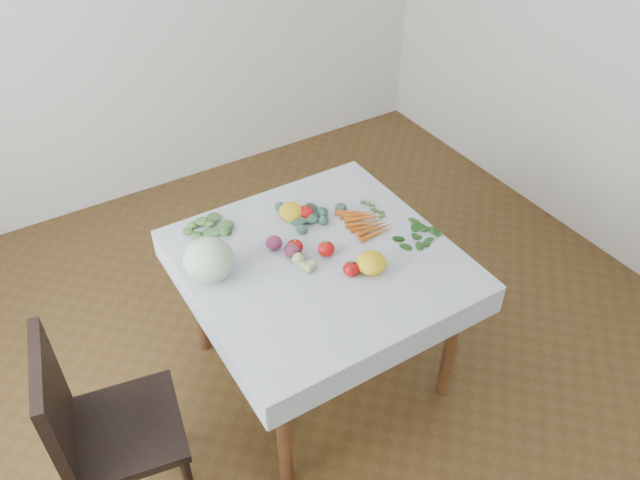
% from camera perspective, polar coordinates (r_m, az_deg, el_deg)
% --- Properties ---
extents(ground, '(4.00, 4.00, 0.00)m').
position_cam_1_polar(ground, '(3.27, -0.04, -11.60)').
color(ground, brown).
extents(table, '(1.00, 1.00, 0.75)m').
position_cam_1_polar(table, '(2.78, -0.05, -3.20)').
color(table, brown).
rests_on(table, ground).
extents(tablecloth, '(1.12, 1.12, 0.01)m').
position_cam_1_polar(tablecloth, '(2.72, -0.05, -1.67)').
color(tablecloth, white).
rests_on(tablecloth, table).
extents(chair, '(0.50, 0.50, 0.95)m').
position_cam_1_polar(chair, '(2.56, -19.75, -15.58)').
color(chair, black).
rests_on(chair, ground).
extents(cabbage, '(0.26, 0.26, 0.19)m').
position_cam_1_polar(cabbage, '(2.60, -10.16, -1.78)').
color(cabbage, '#D9F3CB').
rests_on(cabbage, tablecloth).
extents(tomato_a, '(0.09, 0.09, 0.07)m').
position_cam_1_polar(tomato_a, '(2.71, 0.56, -0.82)').
color(tomato_a, '#B90C0C').
rests_on(tomato_a, tablecloth).
extents(tomato_b, '(0.10, 0.10, 0.07)m').
position_cam_1_polar(tomato_b, '(2.91, -1.29, 2.50)').
color(tomato_b, '#B90C0C').
rests_on(tomato_b, tablecloth).
extents(tomato_c, '(0.09, 0.09, 0.06)m').
position_cam_1_polar(tomato_c, '(2.72, -2.31, -0.61)').
color(tomato_c, '#B90C0C').
rests_on(tomato_c, tablecloth).
extents(tomato_d, '(0.07, 0.07, 0.06)m').
position_cam_1_polar(tomato_d, '(2.62, 2.89, -2.66)').
color(tomato_d, '#B90C0C').
rests_on(tomato_d, tablecloth).
extents(heirloom_back, '(0.15, 0.15, 0.08)m').
position_cam_1_polar(heirloom_back, '(2.91, -2.65, 2.60)').
color(heirloom_back, yellow).
rests_on(heirloom_back, tablecloth).
extents(heirloom_front, '(0.16, 0.16, 0.09)m').
position_cam_1_polar(heirloom_front, '(2.63, 4.74, -2.08)').
color(heirloom_front, yellow).
rests_on(heirloom_front, tablecloth).
extents(onion_a, '(0.08, 0.08, 0.06)m').
position_cam_1_polar(onion_a, '(2.75, -4.23, -0.26)').
color(onion_a, '#59193B').
rests_on(onion_a, tablecloth).
extents(onion_b, '(0.09, 0.09, 0.06)m').
position_cam_1_polar(onion_b, '(2.71, -2.55, -0.94)').
color(onion_b, '#59193B').
rests_on(onion_b, tablecloth).
extents(tomatillo_cluster, '(0.10, 0.11, 0.04)m').
position_cam_1_polar(tomatillo_cluster, '(2.65, -1.99, -2.30)').
color(tomatillo_cluster, '#B1CB75').
rests_on(tomatillo_cluster, tablecloth).
extents(carrot_bunch, '(0.19, 0.26, 0.03)m').
position_cam_1_polar(carrot_bunch, '(2.89, 4.34, 1.64)').
color(carrot_bunch, '#CF4A17').
rests_on(carrot_bunch, tablecloth).
extents(kale_bunch, '(0.25, 0.25, 0.04)m').
position_cam_1_polar(kale_bunch, '(2.94, -0.90, 2.61)').
color(kale_bunch, '#3C6251').
rests_on(kale_bunch, tablecloth).
extents(basil_bunch, '(0.25, 0.17, 0.01)m').
position_cam_1_polar(basil_bunch, '(2.85, 8.77, 0.40)').
color(basil_bunch, '#22541A').
rests_on(basil_bunch, tablecloth).
extents(dill_bunch, '(0.26, 0.20, 0.03)m').
position_cam_1_polar(dill_bunch, '(2.92, -9.98, 1.50)').
color(dill_bunch, '#52883E').
rests_on(dill_bunch, tablecloth).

